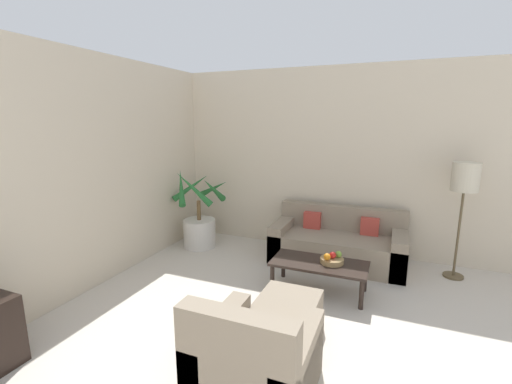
{
  "coord_description": "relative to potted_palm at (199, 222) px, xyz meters",
  "views": [
    {
      "loc": [
        -0.01,
        1.4,
        1.94
      ],
      "look_at": [
        -1.7,
        5.55,
        1.0
      ],
      "focal_mm": 24.0,
      "sensor_mm": 36.0,
      "label": 1
    }
  ],
  "objects": [
    {
      "name": "wall_back",
      "position": [
        2.75,
        0.68,
        0.96
      ],
      "size": [
        7.99,
        0.06,
        2.7
      ],
      "color": "beige",
      "rests_on": "ground_plane"
    },
    {
      "name": "potted_palm",
      "position": [
        0.0,
        0.0,
        0.0
      ],
      "size": [
        0.88,
        0.86,
        1.24
      ],
      "color": "beige",
      "rests_on": "ground_plane"
    },
    {
      "name": "sofa_loveseat",
      "position": [
        2.09,
        0.21,
        -0.13
      ],
      "size": [
        1.78,
        0.79,
        0.74
      ],
      "color": "gray",
      "rests_on": "ground_plane"
    },
    {
      "name": "floor_lamp",
      "position": [
        3.53,
        0.28,
        0.82
      ],
      "size": [
        0.3,
        0.3,
        1.46
      ],
      "color": "brown",
      "rests_on": "ground_plane"
    },
    {
      "name": "coffee_table",
      "position": [
        2.03,
        -0.74,
        -0.08
      ],
      "size": [
        1.08,
        0.51,
        0.36
      ],
      "color": "black",
      "rests_on": "ground_plane"
    },
    {
      "name": "fruit_bowl",
      "position": [
        2.17,
        -0.7,
        -0.0
      ],
      "size": [
        0.26,
        0.26,
        0.06
      ],
      "color": "#997A4C",
      "rests_on": "coffee_table"
    },
    {
      "name": "apple_red",
      "position": [
        2.17,
        -0.71,
        0.06
      ],
      "size": [
        0.08,
        0.08,
        0.08
      ],
      "color": "red",
      "rests_on": "fruit_bowl"
    },
    {
      "name": "apple_green",
      "position": [
        2.23,
        -0.64,
        0.06
      ],
      "size": [
        0.07,
        0.07,
        0.07
      ],
      "color": "olive",
      "rests_on": "fruit_bowl"
    },
    {
      "name": "orange_fruit",
      "position": [
        2.12,
        -0.78,
        0.06
      ],
      "size": [
        0.08,
        0.08,
        0.08
      ],
      "color": "orange",
      "rests_on": "fruit_bowl"
    },
    {
      "name": "armchair",
      "position": [
        1.95,
        -2.45,
        -0.11
      ],
      "size": [
        0.77,
        0.83,
        0.83
      ],
      "color": "gray",
      "rests_on": "ground_plane"
    },
    {
      "name": "ottoman",
      "position": [
        1.94,
        -1.64,
        -0.21
      ],
      "size": [
        0.54,
        0.54,
        0.36
      ],
      "color": "gray",
      "rests_on": "ground_plane"
    }
  ]
}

